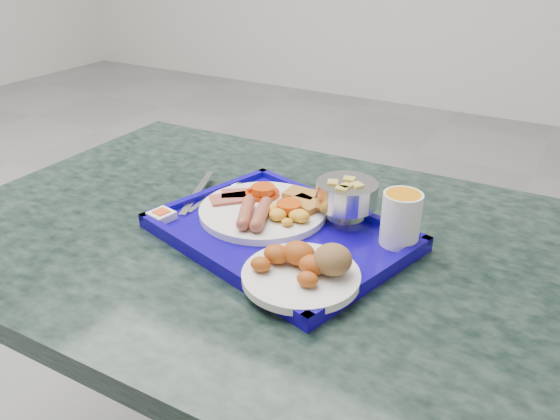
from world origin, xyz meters
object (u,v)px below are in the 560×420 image
Objects in this scene: table at (273,319)px; juice_cup at (401,217)px; main_plate at (267,209)px; tray at (280,234)px; fruit_bowl at (347,195)px; bread_plate at (305,268)px.

juice_cup reaches higher than table.
main_plate is at bearing 132.73° from table.
table is 5.20× the size of main_plate.
tray is (0.02, -0.01, 0.20)m from table.
table is at bearing -47.27° from main_plate.
fruit_bowl is (0.08, 0.09, 0.05)m from tray.
tray is 5.36× the size of juice_cup.
fruit_bowl is (-0.02, 0.20, 0.03)m from bread_plate.
fruit_bowl is at bearing 49.88° from tray.
juice_cup is (0.21, 0.05, 0.25)m from table.
table is at bearing 156.47° from tray.
bread_plate is 1.62× the size of fruit_bowl.
juice_cup reaches higher than tray.
bread_plate is at bearing -43.39° from main_plate.
juice_cup is at bearing 5.37° from main_plate.
tray is 0.13m from fruit_bowl.
bread_plate is 0.20m from fruit_bowl.
juice_cup is at bearing 14.47° from table.
juice_cup reaches higher than fruit_bowl.
tray is at bearing -161.40° from juice_cup.
juice_cup is (0.08, 0.17, 0.03)m from bread_plate.
table is 0.28m from bread_plate.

